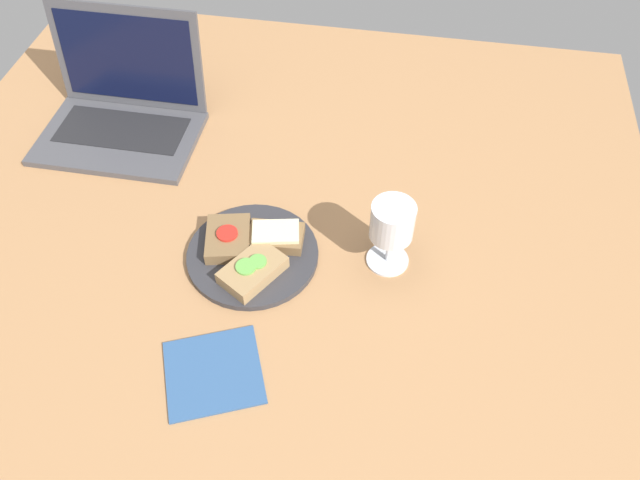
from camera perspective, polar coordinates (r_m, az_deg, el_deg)
The scene contains 8 objects.
wooden_table at distance 112.84cm, azimuth -4.86°, elevation -0.21°, with size 140.00×140.00×3.00cm, color #B27F51.
plate at distance 108.58cm, azimuth -6.17°, elevation -1.33°, with size 22.77×22.77×1.19cm, color #333338.
sandwich_with_cheese at distance 108.43cm, azimuth -4.05°, elevation 0.38°, with size 9.84×6.73×2.77cm.
sandwich_with_tomato at distance 109.11cm, azimuth -8.40°, elevation 0.15°, with size 9.39×11.03×2.78cm.
sandwich_with_cucumber at distance 104.16cm, azimuth -6.28°, elevation -2.73°, with size 11.30×12.58×2.86cm.
wine_glass at distance 101.38cm, azimuth 6.61°, elevation 1.41°, with size 7.31×7.31×13.40cm.
laptop at distance 136.13cm, azimuth -17.59°, elevation 11.62°, with size 31.71×24.72×22.51cm.
napkin at distance 97.24cm, azimuth -9.71°, elevation -11.83°, with size 14.24×13.54×0.40cm, color #33598C.
Camera 1 is at (21.85, -69.27, 87.85)cm, focal length 35.00 mm.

